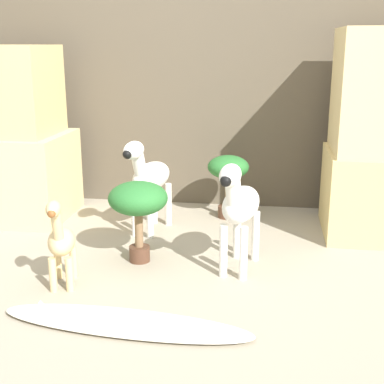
{
  "coord_description": "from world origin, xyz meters",
  "views": [
    {
      "loc": [
        0.52,
        -2.39,
        1.22
      ],
      "look_at": [
        0.07,
        0.68,
        0.35
      ],
      "focal_mm": 50.0,
      "sensor_mm": 36.0,
      "label": 1
    }
  ],
  "objects_px": {
    "zebra_left": "(149,176)",
    "potted_palm_back": "(138,202)",
    "giraffe_figurine": "(61,241)",
    "surfboard": "(123,322)",
    "zebra_right": "(239,205)",
    "potted_palm_front": "(228,172)"
  },
  "relations": [
    {
      "from": "zebra_left",
      "to": "potted_palm_back",
      "type": "bearing_deg",
      "value": -83.98
    },
    {
      "from": "zebra_left",
      "to": "potted_palm_back",
      "type": "relative_size",
      "value": 1.37
    },
    {
      "from": "zebra_left",
      "to": "giraffe_figurine",
      "type": "distance_m",
      "value": 0.93
    },
    {
      "from": "zebra_left",
      "to": "surfboard",
      "type": "height_order",
      "value": "zebra_left"
    },
    {
      "from": "zebra_right",
      "to": "potted_palm_back",
      "type": "distance_m",
      "value": 0.58
    },
    {
      "from": "potted_palm_back",
      "to": "surfboard",
      "type": "relative_size",
      "value": 0.4
    },
    {
      "from": "zebra_left",
      "to": "potted_palm_front",
      "type": "xyz_separation_m",
      "value": [
        0.49,
        0.39,
        -0.05
      ]
    },
    {
      "from": "giraffe_figurine",
      "to": "surfboard",
      "type": "xyz_separation_m",
      "value": [
        0.41,
        -0.35,
        -0.23
      ]
    },
    {
      "from": "zebra_right",
      "to": "surfboard",
      "type": "height_order",
      "value": "zebra_right"
    },
    {
      "from": "giraffe_figurine",
      "to": "potted_palm_back",
      "type": "height_order",
      "value": "giraffe_figurine"
    },
    {
      "from": "giraffe_figurine",
      "to": "zebra_left",
      "type": "bearing_deg",
      "value": 73.74
    },
    {
      "from": "potted_palm_front",
      "to": "potted_palm_back",
      "type": "xyz_separation_m",
      "value": [
        -0.44,
        -0.88,
        0.02
      ]
    },
    {
      "from": "zebra_left",
      "to": "potted_palm_back",
      "type": "height_order",
      "value": "zebra_left"
    },
    {
      "from": "giraffe_figurine",
      "to": "potted_palm_front",
      "type": "relative_size",
      "value": 1.11
    },
    {
      "from": "zebra_left",
      "to": "potted_palm_front",
      "type": "height_order",
      "value": "zebra_left"
    },
    {
      "from": "giraffe_figurine",
      "to": "surfboard",
      "type": "relative_size",
      "value": 0.43
    },
    {
      "from": "zebra_left",
      "to": "potted_palm_back",
      "type": "xyz_separation_m",
      "value": [
        0.05,
        -0.5,
        -0.03
      ]
    },
    {
      "from": "zebra_right",
      "to": "surfboard",
      "type": "relative_size",
      "value": 0.55
    },
    {
      "from": "zebra_left",
      "to": "potted_palm_back",
      "type": "distance_m",
      "value": 0.5
    },
    {
      "from": "zebra_right",
      "to": "potted_palm_back",
      "type": "relative_size",
      "value": 1.37
    },
    {
      "from": "zebra_left",
      "to": "surfboard",
      "type": "distance_m",
      "value": 1.3
    },
    {
      "from": "surfboard",
      "to": "zebra_left",
      "type": "bearing_deg",
      "value": 97.24
    }
  ]
}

